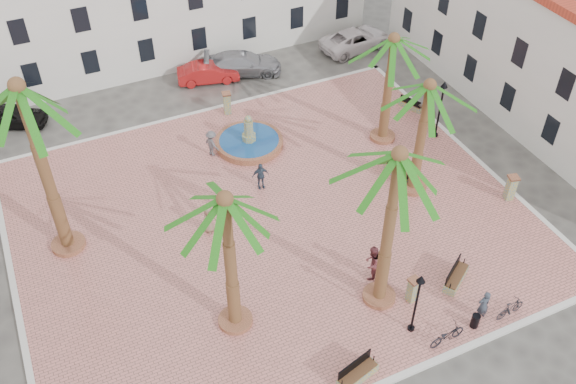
{
  "coord_description": "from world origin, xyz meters",
  "views": [
    {
      "loc": [
        -9.49,
        -22.59,
        23.7
      ],
      "look_at": [
        1.0,
        0.0,
        1.6
      ],
      "focal_mm": 40.0,
      "sensor_mm": 36.0,
      "label": 1
    }
  ],
  "objects_px": {
    "bicycle_b": "(511,308)",
    "palm_ne": "(393,52)",
    "car_silver": "(243,63)",
    "bicycle_a": "(447,335)",
    "fountain": "(249,141)",
    "bollard_se": "(413,290)",
    "palm_nw": "(23,106)",
    "bench_ne": "(411,105)",
    "lamppost_s": "(418,294)",
    "palm_sw": "(226,215)",
    "car_white": "(356,39)",
    "pedestrian_fountain_b": "(260,176)",
    "bench_s": "(357,374)",
    "pedestrian_east": "(429,111)",
    "palm_s": "(397,172)",
    "car_black": "(12,116)",
    "pedestrian_fountain_a": "(209,219)",
    "lamppost_e": "(442,100)",
    "bench_se": "(456,277)",
    "car_red": "(208,73)",
    "palm_e": "(428,99)",
    "bollard_e": "(511,187)",
    "litter_bin": "(475,321)",
    "pedestrian_north": "(212,143)",
    "cyclist_b": "(372,263)",
    "bollard_n": "(227,103)",
    "bench_e": "(397,172)"
  },
  "relations": [
    {
      "from": "bench_ne",
      "to": "car_black",
      "type": "bearing_deg",
      "value": 44.5
    },
    {
      "from": "palm_e",
      "to": "lamppost_e",
      "type": "distance_m",
      "value": 6.22
    },
    {
      "from": "bollard_e",
      "to": "litter_bin",
      "type": "bearing_deg",
      "value": -138.45
    },
    {
      "from": "bollard_n",
      "to": "car_black",
      "type": "height_order",
      "value": "bollard_n"
    },
    {
      "from": "bench_s",
      "to": "pedestrian_east",
      "type": "relative_size",
      "value": 1.13
    },
    {
      "from": "bench_ne",
      "to": "pedestrian_north",
      "type": "distance_m",
      "value": 13.38
    },
    {
      "from": "palm_nw",
      "to": "car_silver",
      "type": "distance_m",
      "value": 20.28
    },
    {
      "from": "palm_nw",
      "to": "lamppost_s",
      "type": "xyz_separation_m",
      "value": [
        12.87,
        -11.62,
        -6.04
      ]
    },
    {
      "from": "bench_s",
      "to": "bicycle_b",
      "type": "distance_m",
      "value": 7.87
    },
    {
      "from": "palm_e",
      "to": "bench_s",
      "type": "height_order",
      "value": "palm_e"
    },
    {
      "from": "bench_ne",
      "to": "bicycle_a",
      "type": "height_order",
      "value": "bicycle_a"
    },
    {
      "from": "car_silver",
      "to": "pedestrian_fountain_b",
      "type": "bearing_deg",
      "value": -176.92
    },
    {
      "from": "car_black",
      "to": "bicycle_b",
      "type": "bearing_deg",
      "value": -119.08
    },
    {
      "from": "bicycle_b",
      "to": "pedestrian_fountain_b",
      "type": "relative_size",
      "value": 0.97
    },
    {
      "from": "pedestrian_north",
      "to": "pedestrian_east",
      "type": "distance_m",
      "value": 13.61
    },
    {
      "from": "pedestrian_fountain_a",
      "to": "car_white",
      "type": "xyz_separation_m",
      "value": [
        16.33,
        13.7,
        -0.2
      ]
    },
    {
      "from": "fountain",
      "to": "bollard_se",
      "type": "height_order",
      "value": "fountain"
    },
    {
      "from": "fountain",
      "to": "bollard_e",
      "type": "bearing_deg",
      "value": -43.39
    },
    {
      "from": "palm_ne",
      "to": "pedestrian_fountain_b",
      "type": "height_order",
      "value": "palm_ne"
    },
    {
      "from": "fountain",
      "to": "pedestrian_fountain_b",
      "type": "xyz_separation_m",
      "value": [
        -0.89,
        -3.86,
        0.54
      ]
    },
    {
      "from": "car_silver",
      "to": "bicycle_a",
      "type": "bearing_deg",
      "value": -160.52
    },
    {
      "from": "pedestrian_north",
      "to": "fountain",
      "type": "bearing_deg",
      "value": -112.22
    },
    {
      "from": "palm_sw",
      "to": "pedestrian_fountain_b",
      "type": "xyz_separation_m",
      "value": [
        4.66,
        8.01,
        -5.79
      ]
    },
    {
      "from": "lamppost_e",
      "to": "bollard_se",
      "type": "height_order",
      "value": "lamppost_e"
    },
    {
      "from": "bench_se",
      "to": "pedestrian_east",
      "type": "bearing_deg",
      "value": 28.54
    },
    {
      "from": "palm_e",
      "to": "pedestrian_north",
      "type": "xyz_separation_m",
      "value": [
        -9.09,
        7.54,
        -5.06
      ]
    },
    {
      "from": "car_red",
      "to": "palm_sw",
      "type": "bearing_deg",
      "value": 176.61
    },
    {
      "from": "car_red",
      "to": "car_silver",
      "type": "height_order",
      "value": "car_silver"
    },
    {
      "from": "palm_s",
      "to": "bench_se",
      "type": "height_order",
      "value": "palm_s"
    },
    {
      "from": "lamppost_s",
      "to": "car_silver",
      "type": "relative_size",
      "value": 0.68
    },
    {
      "from": "bicycle_b",
      "to": "bench_e",
      "type": "bearing_deg",
      "value": -8.72
    },
    {
      "from": "palm_s",
      "to": "car_silver",
      "type": "height_order",
      "value": "palm_s"
    },
    {
      "from": "lamppost_e",
      "to": "pedestrian_fountain_a",
      "type": "relative_size",
      "value": 2.39
    },
    {
      "from": "bench_ne",
      "to": "cyclist_b",
      "type": "distance_m",
      "value": 14.92
    },
    {
      "from": "lamppost_s",
      "to": "bollard_se",
      "type": "bearing_deg",
      "value": 56.91
    },
    {
      "from": "bench_ne",
      "to": "cyclist_b",
      "type": "bearing_deg",
      "value": 115.12
    },
    {
      "from": "bench_se",
      "to": "car_red",
      "type": "height_order",
      "value": "car_red"
    },
    {
      "from": "palm_ne",
      "to": "litter_bin",
      "type": "distance_m",
      "value": 15.34
    },
    {
      "from": "pedestrian_fountain_a",
      "to": "pedestrian_fountain_b",
      "type": "height_order",
      "value": "pedestrian_fountain_b"
    },
    {
      "from": "pedestrian_fountain_a",
      "to": "palm_nw",
      "type": "bearing_deg",
      "value": 136.7
    },
    {
      "from": "bollard_n",
      "to": "lamppost_e",
      "type": "bearing_deg",
      "value": -35.63
    },
    {
      "from": "bicycle_b",
      "to": "palm_ne",
      "type": "bearing_deg",
      "value": -12.45
    },
    {
      "from": "palm_e",
      "to": "bench_ne",
      "type": "bearing_deg",
      "value": 57.55
    },
    {
      "from": "bench_ne",
      "to": "car_silver",
      "type": "height_order",
      "value": "car_silver"
    },
    {
      "from": "bollard_n",
      "to": "litter_bin",
      "type": "xyz_separation_m",
      "value": [
        4.03,
        -20.3,
        -0.42
      ]
    },
    {
      "from": "lamppost_s",
      "to": "pedestrian_north",
      "type": "xyz_separation_m",
      "value": [
        -3.73,
        15.59,
        -1.6
      ]
    },
    {
      "from": "palm_ne",
      "to": "bicycle_b",
      "type": "bearing_deg",
      "value": -97.38
    },
    {
      "from": "palm_sw",
      "to": "car_white",
      "type": "bearing_deg",
      "value": 48.75
    },
    {
      "from": "bench_ne",
      "to": "palm_s",
      "type": "bearing_deg",
      "value": 117.28
    },
    {
      "from": "pedestrian_east",
      "to": "pedestrian_north",
      "type": "bearing_deg",
      "value": -104.26
    }
  ]
}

